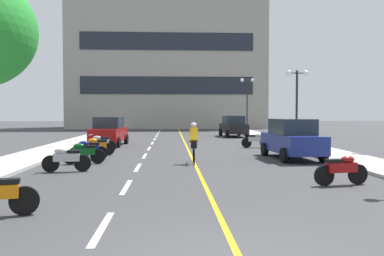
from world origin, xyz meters
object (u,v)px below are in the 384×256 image
at_px(street_lamp_far, 247,93).
at_px(motorcycle_6, 101,143).
at_px(parked_car_mid, 109,131).
at_px(motorcycle_1, 342,169).
at_px(cyclist_rider, 194,142).
at_px(parked_car_near, 292,139).
at_px(parked_car_far, 233,126).
at_px(motorcycle_5, 97,146).
at_px(motorcycle_7, 256,140).
at_px(motorcycle_3, 84,153).
at_px(motorcycle_4, 88,149).
at_px(motorcycle_2, 66,159).
at_px(street_lamp_mid, 297,89).

xyz_separation_m(street_lamp_far, motorcycle_6, (-11.75, -19.39, -3.65)).
xyz_separation_m(parked_car_mid, motorcycle_1, (8.87, -14.24, -0.44)).
height_order(motorcycle_6, cyclist_rider, cyclist_rider).
height_order(parked_car_near, motorcycle_6, parked_car_near).
distance_m(parked_car_far, motorcycle_5, 17.32).
bearing_deg(cyclist_rider, parked_car_far, 75.89).
bearing_deg(motorcycle_7, motorcycle_3, -140.99).
bearing_deg(motorcycle_1, cyclist_rider, 128.11).
distance_m(street_lamp_far, motorcycle_4, 26.20).
bearing_deg(motorcycle_2, motorcycle_4, 89.35).
relative_size(parked_car_mid, motorcycle_1, 2.54).
bearing_deg(street_lamp_far, motorcycle_7, -99.30).
bearing_deg(motorcycle_2, street_lamp_far, 66.40).
relative_size(parked_car_mid, cyclist_rider, 2.43).
bearing_deg(motorcycle_2, motorcycle_3, 86.04).
bearing_deg(motorcycle_5, parked_car_far, 58.35).
distance_m(street_lamp_mid, parked_car_far, 10.10).
xyz_separation_m(street_lamp_far, motorcycle_5, (-11.58, -21.45, -3.65)).
xyz_separation_m(parked_car_mid, motorcycle_5, (0.30, -5.90, -0.44)).
height_order(motorcycle_1, motorcycle_3, same).
bearing_deg(motorcycle_4, motorcycle_5, 88.25).
height_order(motorcycle_1, motorcycle_6, same).
distance_m(parked_car_far, motorcycle_7, 10.89).
relative_size(parked_car_near, motorcycle_6, 2.52).
bearing_deg(parked_car_mid, motorcycle_1, -58.10).
relative_size(street_lamp_mid, parked_car_far, 1.08).
height_order(street_lamp_far, cyclist_rider, street_lamp_far).
bearing_deg(motorcycle_5, cyclist_rider, -35.36).
bearing_deg(street_lamp_mid, parked_car_mid, 177.31).
bearing_deg(parked_car_mid, motorcycle_4, -88.16).
xyz_separation_m(motorcycle_2, motorcycle_7, (8.80, 9.14, 0.00)).
relative_size(street_lamp_mid, parked_car_near, 1.09).
height_order(parked_car_near, motorcycle_5, parked_car_near).
relative_size(motorcycle_2, motorcycle_4, 1.00).
bearing_deg(parked_car_near, street_lamp_far, 83.97).
xyz_separation_m(motorcycle_3, motorcycle_4, (-0.11, 1.41, 0.00)).
bearing_deg(parked_car_mid, motorcycle_7, -12.80).
xyz_separation_m(street_lamp_mid, motorcycle_4, (-11.69, -7.08, -3.11)).
xyz_separation_m(parked_car_near, motorcycle_6, (-9.29, 3.88, -0.44)).
xyz_separation_m(street_lamp_far, motorcycle_2, (-11.68, -26.74, -3.65)).
relative_size(motorcycle_3, motorcycle_6, 1.00).
distance_m(parked_car_near, parked_car_mid, 12.18).
bearing_deg(parked_car_mid, motorcycle_2, -88.95).
height_order(parked_car_mid, motorcycle_3, parked_car_mid).
relative_size(street_lamp_far, motorcycle_5, 3.33).
relative_size(parked_car_far, cyclist_rider, 2.44).
bearing_deg(cyclist_rider, motorcycle_5, 144.64).
xyz_separation_m(parked_car_mid, motorcycle_4, (0.25, -7.64, -0.44)).
height_order(street_lamp_far, motorcycle_7, street_lamp_far).
relative_size(motorcycle_4, motorcycle_6, 1.00).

